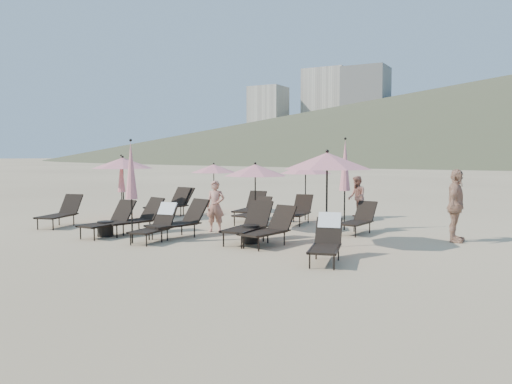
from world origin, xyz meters
The scene contains 29 objects.
ground centered at (0.00, 0.00, 0.00)m, with size 800.00×800.00×0.00m, color #D6BA8C.
hotel_skyline centered at (-93.62, 271.21, 24.18)m, with size 109.00×82.00×55.00m.
lounger_0 centered at (-5.61, 0.30, 0.46)m, with size 1.10×1.84×0.99m.
lounger_1 centered at (-2.47, 0.36, 0.48)m, with size 1.06×1.88×1.02m.
lounger_2 centered at (-2.83, -0.35, 0.46)m, with size 0.68×1.71×0.98m.
lounger_3 centered at (-0.94, 0.44, 0.48)m, with size 1.09×1.91×1.03m.
lounger_4 centered at (1.83, 0.54, 0.46)m, with size 0.92×1.78×0.97m.
lounger_5 centered at (3.77, -0.54, 0.48)m, with size 0.96×1.69×1.00m.
lounger_6 centered at (-4.21, 4.19, 0.49)m, with size 1.07×1.94×1.06m.
lounger_7 centered at (-4.24, 4.07, 0.50)m, with size 0.89×1.92×1.07m.
lounger_8 centered at (-1.12, 4.71, 0.46)m, with size 0.86×1.79×0.99m.
lounger_9 centered at (-0.49, 3.81, 0.42)m, with size 0.77×1.61×0.89m.
lounger_10 centered at (0.77, 4.67, 0.44)m, with size 0.83×1.70×0.94m.
lounger_11 centered at (3.18, 3.56, 0.42)m, with size 0.78×1.63×0.91m.
lounger_12 centered at (1.13, 0.69, 0.49)m, with size 0.78×1.85×1.04m.
lounger_13 centered at (-1.12, -0.33, 0.47)m, with size 0.75×1.64×0.99m.
umbrella_open_0 centered at (-5.14, 2.59, 2.01)m, with size 2.11×2.11×2.28m.
umbrella_open_1 centered at (0.31, 2.48, 1.84)m, with size 1.93×1.93×2.08m.
umbrella_open_2 centered at (3.16, 1.02, 2.14)m, with size 2.25×2.25×2.42m.
umbrella_open_3 centered at (-3.61, 6.08, 1.76)m, with size 1.85×1.85×1.99m.
umbrella_open_4 centered at (0.59, 5.61, 1.82)m, with size 1.91×1.91×2.05m.
umbrella_closed_0 centered at (-1.43, -0.93, 1.88)m, with size 0.32×0.32×2.70m.
umbrella_closed_1 centered at (2.60, 3.97, 1.97)m, with size 0.33×0.33×2.83m.
umbrella_closed_2 centered at (-5.10, 2.47, 1.61)m, with size 0.27×0.27×2.32m.
side_table_0 centered at (-2.92, -0.42, 0.21)m, with size 0.45×0.45×0.43m, color black.
side_table_1 centered at (1.22, 0.62, 0.24)m, with size 0.45×0.45×0.48m, color black.
beachgoer_a centered at (-0.65, 1.77, 0.77)m, with size 0.56×0.37×1.54m, color tan.
beachgoer_b centered at (2.00, 7.03, 0.77)m, with size 0.75×0.58×1.54m, color #A66955.
beachgoer_c centered at (5.84, 3.39, 0.96)m, with size 1.13×0.47×1.92m, color tan.
Camera 1 is at (7.61, -10.54, 2.27)m, focal length 35.00 mm.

